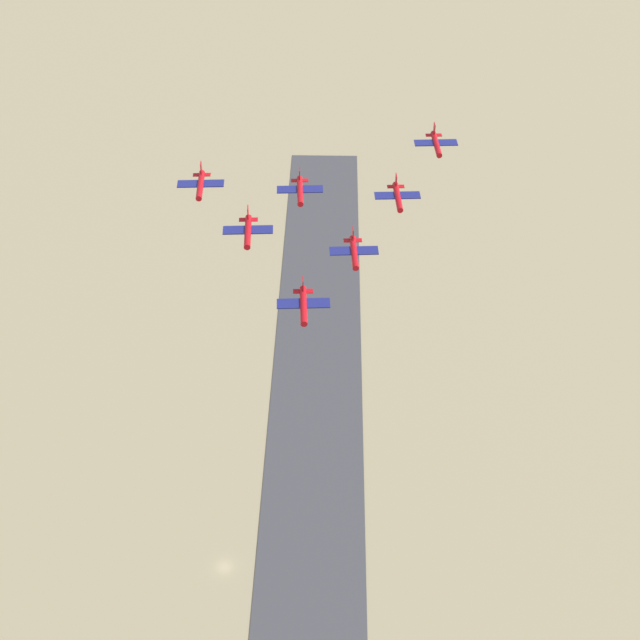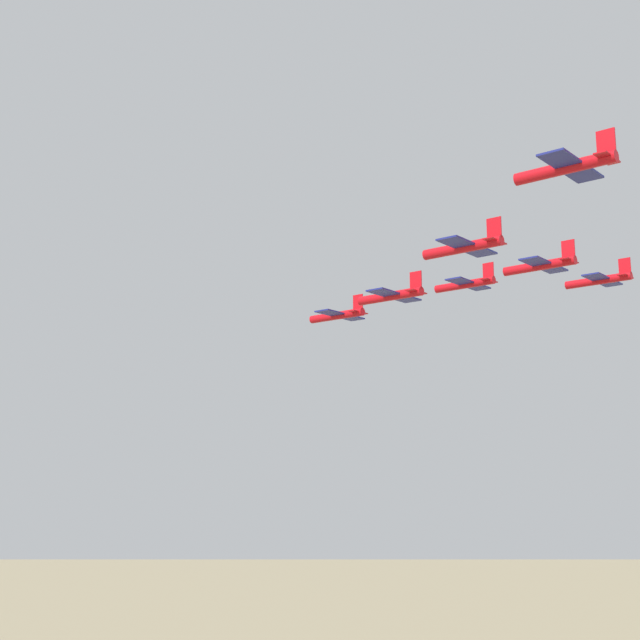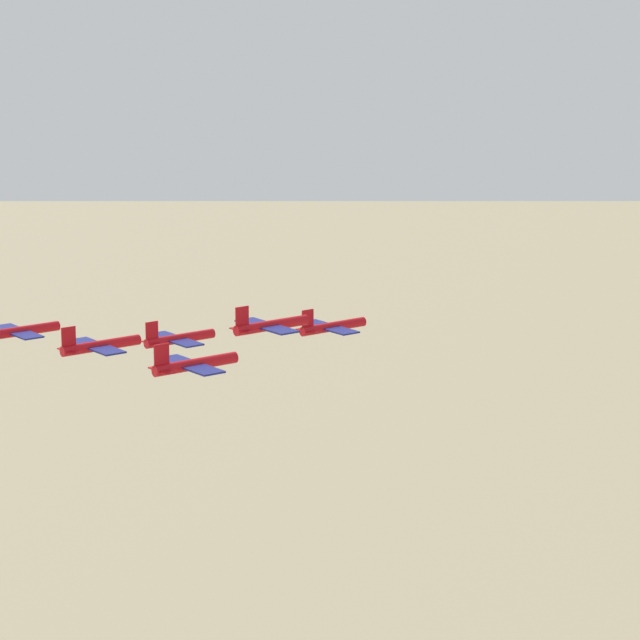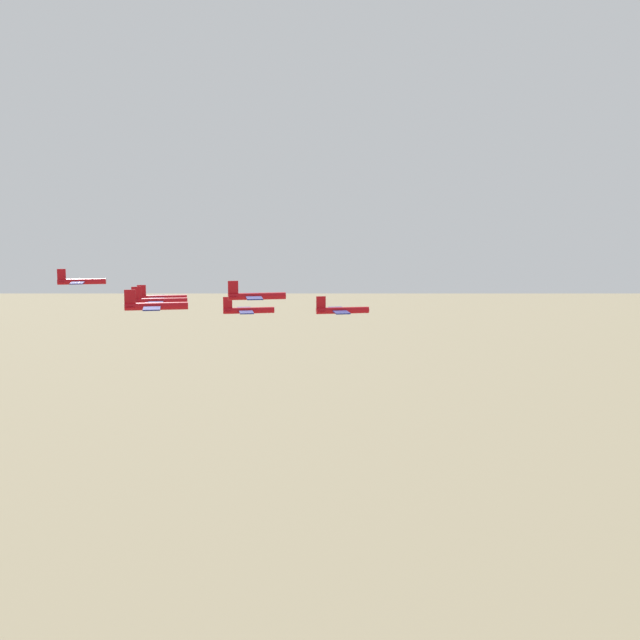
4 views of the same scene
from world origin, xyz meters
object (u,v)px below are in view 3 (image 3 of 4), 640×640
object	(u,v)px
jet_1	(177,339)
jet_5	(192,364)
jet_0	(331,327)
jet_4	(98,346)
jet_3	(19,331)
jet_2	(269,325)

from	to	relation	value
jet_1	jet_5	distance (m)	32.29
jet_0	jet_4	distance (m)	31.56
jet_1	jet_3	distance (m)	18.32
jet_2	jet_3	bearing A→B (deg)	-150.46
jet_5	jet_1	bearing A→B (deg)	150.46
jet_4	jet_2	bearing A→B (deg)	59.53
jet_2	jet_3	world-z (taller)	jet_2
jet_1	jet_2	size ratio (longest dim) A/B	1.00
jet_2	jet_5	distance (m)	18.26
jet_1	jet_4	bearing A→B (deg)	-59.53
jet_0	jet_3	world-z (taller)	jet_3
jet_1	jet_4	world-z (taller)	jet_4
jet_1	jet_5	bearing A→B (deg)	-29.54
jet_0	jet_5	size ratio (longest dim) A/B	1.00
jet_0	jet_2	distance (m)	18.68
jet_1	jet_5	world-z (taller)	jet_5
jet_1	jet_2	xyz separation A→B (m)	(10.29, -15.40, 4.88)
jet_0	jet_5	world-z (taller)	jet_5
jet_1	jet_5	xyz separation A→B (m)	(2.35, -31.85, 4.79)
jet_3	jet_2	bearing A→B (deg)	29.54
jet_0	jet_3	size ratio (longest dim) A/B	1.00
jet_4	jet_5	world-z (taller)	jet_5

